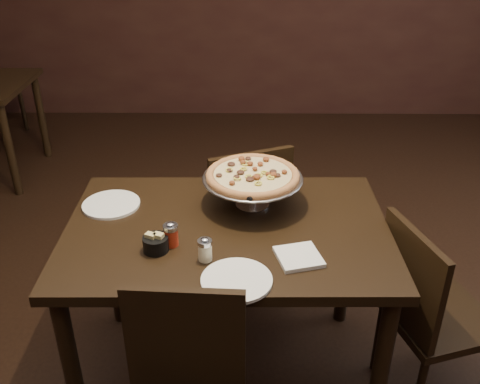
{
  "coord_description": "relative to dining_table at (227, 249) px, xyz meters",
  "views": [
    {
      "loc": [
        0.01,
        -1.66,
        1.92
      ],
      "look_at": [
        -0.01,
        0.16,
        0.92
      ],
      "focal_mm": 40.0,
      "sensor_mm": 36.0,
      "label": 1
    }
  ],
  "objects": [
    {
      "name": "serving_spatula",
      "position": [
        0.12,
        0.02,
        0.24
      ],
      "size": [
        0.16,
        0.16,
        0.02
      ],
      "rotation": [
        0.0,
        0.0,
        -0.67
      ],
      "color": "silver",
      "rests_on": "pizza_stand"
    },
    {
      "name": "napkin_stack",
      "position": [
        0.26,
        -0.21,
        0.11
      ],
      "size": [
        0.18,
        0.18,
        0.02
      ],
      "primitive_type": "cube",
      "rotation": [
        0.0,
        0.0,
        0.26
      ],
      "color": "white",
      "rests_on": "dining_table"
    },
    {
      "name": "plate_near",
      "position": [
        0.04,
        -0.34,
        0.11
      ],
      "size": [
        0.24,
        0.24,
        0.01
      ],
      "primitive_type": "cylinder",
      "color": "white",
      "rests_on": "dining_table"
    },
    {
      "name": "room",
      "position": [
        0.12,
        -0.08,
        0.71
      ],
      "size": [
        6.04,
        7.04,
        2.84
      ],
      "color": "black",
      "rests_on": "ground"
    },
    {
      "name": "dining_table",
      "position": [
        0.0,
        0.0,
        0.0
      ],
      "size": [
        1.28,
        0.86,
        0.79
      ],
      "rotation": [
        0.0,
        0.0,
        0.01
      ],
      "color": "black",
      "rests_on": "ground"
    },
    {
      "name": "pizza_stand",
      "position": [
        0.1,
        0.17,
        0.24
      ],
      "size": [
        0.41,
        0.41,
        0.17
      ],
      "color": "silver",
      "rests_on": "dining_table"
    },
    {
      "name": "chair_far",
      "position": [
        0.05,
        0.57,
        -0.2
      ],
      "size": [
        0.55,
        0.55,
        0.9
      ],
      "rotation": [
        0.0,
        0.0,
        3.53
      ],
      "color": "black",
      "rests_on": "ground"
    },
    {
      "name": "pepper_flake_shaker",
      "position": [
        -0.2,
        -0.13,
        0.15
      ],
      "size": [
        0.06,
        0.06,
        0.1
      ],
      "color": "maroon",
      "rests_on": "dining_table"
    },
    {
      "name": "packet_caddy",
      "position": [
        -0.25,
        -0.16,
        0.14
      ],
      "size": [
        0.09,
        0.09,
        0.07
      ],
      "rotation": [
        0.0,
        0.0,
        -0.42
      ],
      "color": "black",
      "rests_on": "dining_table"
    },
    {
      "name": "parmesan_shaker",
      "position": [
        -0.07,
        -0.22,
        0.15
      ],
      "size": [
        0.05,
        0.05,
        0.09
      ],
      "color": "#F5ECBF",
      "rests_on": "dining_table"
    },
    {
      "name": "chair_side",
      "position": [
        0.81,
        -0.1,
        -0.22
      ],
      "size": [
        0.5,
        0.5,
        0.85
      ],
      "rotation": [
        0.0,
        0.0,
        1.87
      ],
      "color": "black",
      "rests_on": "ground"
    },
    {
      "name": "plate_left",
      "position": [
        -0.49,
        0.16,
        0.11
      ],
      "size": [
        0.24,
        0.24,
        0.01
      ],
      "primitive_type": "cylinder",
      "color": "white",
      "rests_on": "dining_table"
    }
  ]
}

